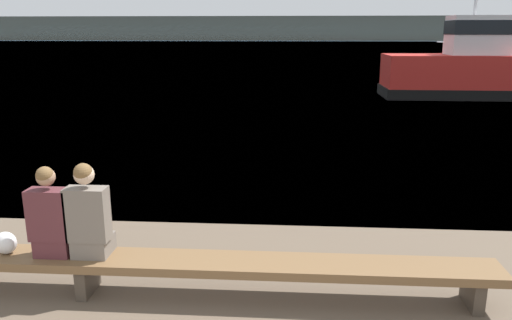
{
  "coord_description": "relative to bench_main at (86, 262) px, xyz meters",
  "views": [
    {
      "loc": [
        1.17,
        -1.75,
        2.83
      ],
      "look_at": [
        0.62,
        6.16,
        0.79
      ],
      "focal_mm": 35.0,
      "sensor_mm": 36.0,
      "label": 1
    }
  ],
  "objects": [
    {
      "name": "tugboat_red",
      "position": [
        10.01,
        17.98,
        0.76
      ],
      "size": [
        7.22,
        2.77,
        6.37
      ],
      "rotation": [
        0.0,
        0.0,
        1.57
      ],
      "color": "red",
      "rests_on": "water_surface"
    },
    {
      "name": "shopping_bag",
      "position": [
        -0.9,
        -0.0,
        0.2
      ],
      "size": [
        0.25,
        0.19,
        0.25
      ],
      "color": "white",
      "rests_on": "bench_main"
    },
    {
      "name": "person_left",
      "position": [
        -0.35,
        0.0,
        0.5
      ],
      "size": [
        0.44,
        0.38,
        1.02
      ],
      "color": "#56282D",
      "rests_on": "bench_main"
    },
    {
      "name": "person_right",
      "position": [
        0.07,
        0.0,
        0.54
      ],
      "size": [
        0.44,
        0.39,
        1.06
      ],
      "color": "#70665B",
      "rests_on": "bench_main"
    },
    {
      "name": "far_shoreline",
      "position": [
        1.06,
        172.84,
        3.62
      ],
      "size": [
        600.0,
        12.0,
        7.98
      ],
      "primitive_type": "cube",
      "color": "#4C4C42",
      "rests_on": "ground"
    },
    {
      "name": "bench_main",
      "position": [
        0.0,
        0.0,
        0.0
      ],
      "size": [
        8.97,
        0.52,
        0.44
      ],
      "color": "brown",
      "rests_on": "ground"
    },
    {
      "name": "moored_sailboat",
      "position": [
        13.92,
        27.99,
        0.31
      ],
      "size": [
        9.34,
        4.67,
        9.51
      ],
      "rotation": [
        0.0,
        0.0,
        1.3
      ],
      "color": "silver",
      "rests_on": "water_surface"
    },
    {
      "name": "water_surface",
      "position": [
        1.06,
        122.14,
        -0.37
      ],
      "size": [
        240.0,
        240.0,
        0.0
      ],
      "primitive_type": "plane",
      "color": "#426B8E",
      "rests_on": "ground"
    }
  ]
}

